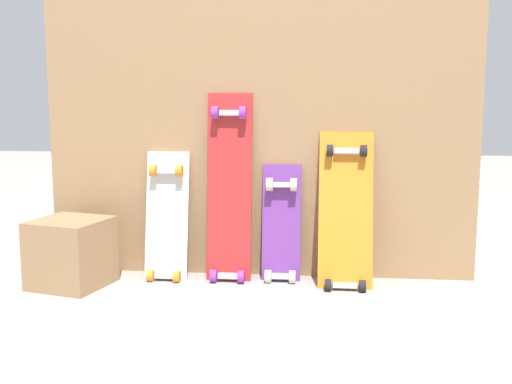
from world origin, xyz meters
TOP-DOWN VIEW (x-y plane):
  - ground_plane at (0.00, 0.00)m, footprint 12.00×12.00m
  - plywood_wall_panel at (0.00, 0.07)m, footprint 1.95×0.04m
  - skateboard_white at (-0.41, -0.03)m, footprint 0.19×0.18m
  - skateboard_red at (-0.13, -0.02)m, footprint 0.20×0.17m
  - skateboard_purple at (0.11, -0.01)m, footprint 0.17×0.15m
  - skateboard_orange at (0.39, -0.06)m, footprint 0.24×0.24m
  - wooden_crate at (-0.80, -0.20)m, footprint 0.36×0.36m

SIDE VIEW (x-z plane):
  - ground_plane at x=0.00m, z-range 0.00..0.00m
  - wooden_crate at x=-0.80m, z-range 0.00..0.30m
  - skateboard_purple at x=0.11m, z-range -0.07..0.52m
  - skateboard_white at x=-0.41m, z-range -0.07..0.57m
  - skateboard_orange at x=0.39m, z-range -0.07..0.67m
  - skateboard_red at x=-0.13m, z-range -0.07..0.84m
  - plywood_wall_panel at x=0.00m, z-range 0.00..1.47m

